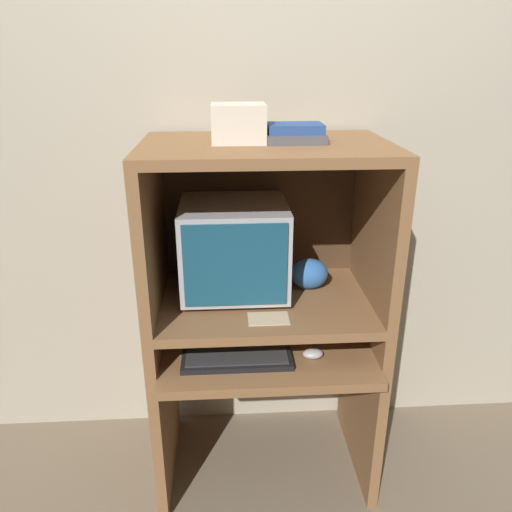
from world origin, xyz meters
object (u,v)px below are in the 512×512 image
(keyboard, at_px, (237,359))
(storage_box, at_px, (238,123))
(book_stack, at_px, (295,133))
(mouse, at_px, (313,354))
(snack_bag, at_px, (309,274))
(crt_monitor, at_px, (234,248))

(keyboard, bearing_deg, storage_box, 83.67)
(keyboard, xyz_separation_m, book_stack, (0.22, 0.20, 0.78))
(mouse, relative_size, snack_bag, 0.50)
(crt_monitor, distance_m, snack_bag, 0.33)
(mouse, relative_size, book_stack, 0.37)
(crt_monitor, distance_m, book_stack, 0.49)
(crt_monitor, height_order, mouse, crt_monitor)
(crt_monitor, relative_size, keyboard, 1.00)
(mouse, xyz_separation_m, storage_box, (-0.26, 0.19, 0.81))
(crt_monitor, distance_m, keyboard, 0.42)
(mouse, height_order, snack_bag, snack_bag)
(crt_monitor, bearing_deg, mouse, -41.00)
(mouse, relative_size, storage_box, 0.41)
(crt_monitor, distance_m, mouse, 0.50)
(snack_bag, relative_size, storage_box, 0.83)
(crt_monitor, relative_size, snack_bag, 2.66)
(keyboard, distance_m, book_stack, 0.83)
(crt_monitor, bearing_deg, snack_bag, 3.61)
(keyboard, bearing_deg, crt_monitor, 89.65)
(storage_box, bearing_deg, snack_bag, 13.59)
(keyboard, relative_size, snack_bag, 2.65)
(mouse, height_order, book_stack, book_stack)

